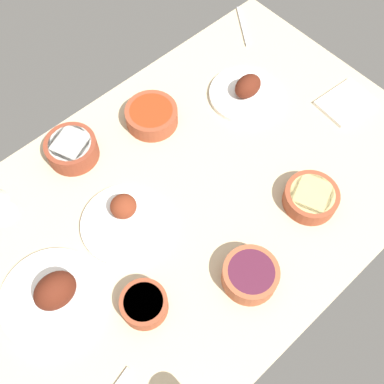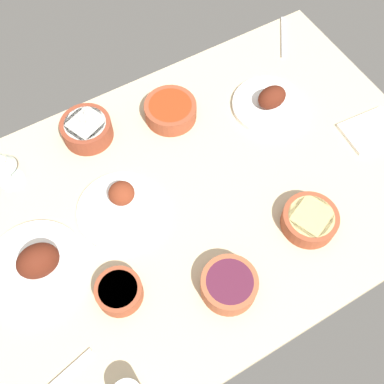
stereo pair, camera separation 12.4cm
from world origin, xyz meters
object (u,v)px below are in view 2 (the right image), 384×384
at_px(bowl_pasta, 310,220).
at_px(bowl_onions, 229,285).
at_px(bowl_potatoes, 119,291).
at_px(folded_napkin, 370,130).
at_px(bowl_cream, 87,129).
at_px(plate_center_main, 121,206).
at_px(plate_near_viewer, 36,264).
at_px(fork_loose, 283,37).
at_px(plate_far_side, 270,103).
at_px(spoon_loose, 57,380).
at_px(bowl_sauce, 170,110).

bearing_deg(bowl_pasta, bowl_onions, -171.27).
bearing_deg(bowl_pasta, bowl_potatoes, 171.43).
bearing_deg(folded_napkin, bowl_potatoes, -175.14).
bearing_deg(bowl_cream, plate_center_main, -94.98).
relative_size(plate_near_viewer, fork_loose, 1.36).
xyz_separation_m(plate_far_side, plate_near_viewer, (-0.80, -0.14, 0.01)).
bearing_deg(spoon_loose, bowl_sauce, -151.06).
bearing_deg(fork_loose, folded_napkin, -145.08).
xyz_separation_m(bowl_cream, folded_napkin, (0.73, -0.41, -0.03)).
bearing_deg(plate_near_viewer, bowl_cream, 48.67).
bearing_deg(folded_napkin, plate_far_side, 132.55).
distance_m(bowl_cream, spoon_loose, 0.68).
relative_size(bowl_potatoes, folded_napkin, 0.72).
height_order(bowl_onions, spoon_loose, bowl_onions).
bearing_deg(fork_loose, spoon_loose, 155.42).
distance_m(plate_near_viewer, bowl_sauce, 0.58).
distance_m(plate_near_viewer, folded_napkin, 1.01).
bearing_deg(bowl_pasta, plate_center_main, 144.69).
height_order(bowl_sauce, spoon_loose, bowl_sauce).
bearing_deg(bowl_pasta, fork_loose, 60.01).
bearing_deg(bowl_sauce, spoon_loose, -137.94).
distance_m(bowl_pasta, bowl_sauce, 0.52).
distance_m(bowl_potatoes, bowl_onions, 0.27).
distance_m(plate_near_viewer, fork_loose, 1.07).
relative_size(plate_near_viewer, folded_napkin, 1.59).
distance_m(bowl_cream, folded_napkin, 0.84).
height_order(plate_near_viewer, fork_loose, plate_near_viewer).
relative_size(bowl_sauce, spoon_loose, 0.82).
xyz_separation_m(bowl_pasta, spoon_loose, (-0.72, -0.03, -0.02)).
height_order(plate_center_main, bowl_sauce, plate_center_main).
distance_m(bowl_sauce, spoon_loose, 0.78).
xyz_separation_m(plate_near_viewer, fork_loose, (1.01, 0.36, -0.03)).
height_order(plate_center_main, fork_loose, plate_center_main).
height_order(bowl_pasta, bowl_onions, bowl_onions).
bearing_deg(plate_center_main, bowl_cream, 85.02).
bearing_deg(bowl_sauce, fork_loose, 11.66).
bearing_deg(bowl_onions, plate_center_main, 111.75).
bearing_deg(fork_loose, plate_center_main, 147.24).
distance_m(plate_center_main, plate_far_side, 0.55).
distance_m(bowl_pasta, fork_loose, 0.69).
xyz_separation_m(plate_near_viewer, bowl_sauce, (0.52, 0.25, -0.00)).
bearing_deg(bowl_cream, folded_napkin, -29.05).
bearing_deg(bowl_sauce, plate_far_side, -23.33).
bearing_deg(bowl_potatoes, plate_far_side, 24.78).
distance_m(plate_far_side, bowl_cream, 0.55).
bearing_deg(plate_far_side, bowl_cream, 161.11).
xyz_separation_m(plate_near_viewer, spoon_loose, (-0.06, -0.27, -0.03)).
bearing_deg(bowl_onions, plate_far_side, 45.56).
height_order(plate_far_side, bowl_potatoes, plate_far_side).
distance_m(plate_center_main, bowl_sauce, 0.34).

